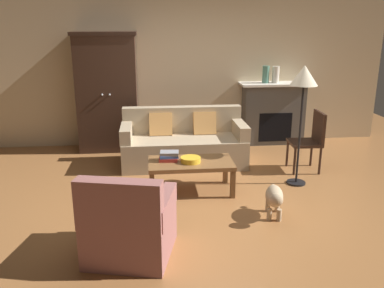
# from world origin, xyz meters

# --- Properties ---
(ground_plane) EXTENTS (9.60, 9.60, 0.00)m
(ground_plane) POSITION_xyz_m (0.00, 0.00, 0.00)
(ground_plane) COLOR #9E6638
(back_wall) EXTENTS (7.20, 0.10, 2.80)m
(back_wall) POSITION_xyz_m (0.00, 2.55, 1.40)
(back_wall) COLOR beige
(back_wall) RESTS_ON ground
(fireplace) EXTENTS (1.26, 0.48, 1.12)m
(fireplace) POSITION_xyz_m (1.55, 2.30, 0.57)
(fireplace) COLOR #4C4947
(fireplace) RESTS_ON ground
(armoire) EXTENTS (1.06, 0.57, 2.01)m
(armoire) POSITION_xyz_m (-1.40, 2.22, 1.01)
(armoire) COLOR #382319
(armoire) RESTS_ON ground
(couch) EXTENTS (1.92, 0.85, 0.86)m
(couch) POSITION_xyz_m (-0.17, 1.32, 0.32)
(couch) COLOR tan
(couch) RESTS_ON ground
(coffee_table) EXTENTS (1.10, 0.60, 0.42)m
(coffee_table) POSITION_xyz_m (-0.17, 0.19, 0.37)
(coffee_table) COLOR brown
(coffee_table) RESTS_ON ground
(fruit_bowl) EXTENTS (0.26, 0.26, 0.07)m
(fruit_bowl) POSITION_xyz_m (-0.18, 0.16, 0.45)
(fruit_bowl) COLOR gold
(fruit_bowl) RESTS_ON coffee_table
(book_stack) EXTENTS (0.27, 0.20, 0.12)m
(book_stack) POSITION_xyz_m (-0.45, 0.24, 0.48)
(book_stack) COLOR #B73833
(book_stack) RESTS_ON coffee_table
(mantel_vase_jade) EXTENTS (0.12, 0.12, 0.30)m
(mantel_vase_jade) POSITION_xyz_m (1.37, 2.28, 1.27)
(mantel_vase_jade) COLOR slate
(mantel_vase_jade) RESTS_ON fireplace
(mantel_vase_cream) EXTENTS (0.12, 0.12, 0.29)m
(mantel_vase_cream) POSITION_xyz_m (1.55, 2.28, 1.27)
(mantel_vase_cream) COLOR beige
(mantel_vase_cream) RESTS_ON fireplace
(armchair_near_left) EXTENTS (0.92, 0.93, 0.88)m
(armchair_near_left) POSITION_xyz_m (-0.91, -1.31, 0.32)
(armchair_near_left) COLOR #935B56
(armchair_near_left) RESTS_ON ground
(side_chair_wooden) EXTENTS (0.46, 0.46, 0.90)m
(side_chair_wooden) POSITION_xyz_m (1.68, 0.82, 0.51)
(side_chair_wooden) COLOR #382319
(side_chair_wooden) RESTS_ON ground
(floor_lamp) EXTENTS (0.36, 0.36, 1.63)m
(floor_lamp) POSITION_xyz_m (1.32, 0.31, 1.41)
(floor_lamp) COLOR black
(floor_lamp) RESTS_ON ground
(dog) EXTENTS (0.28, 0.56, 0.39)m
(dog) POSITION_xyz_m (0.70, -0.66, 0.25)
(dog) COLOR tan
(dog) RESTS_ON ground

